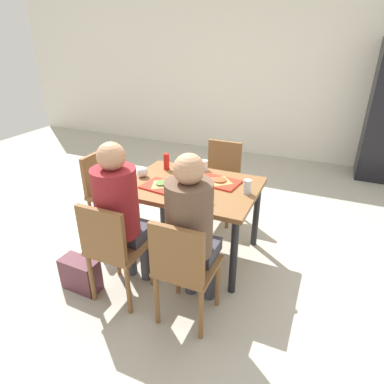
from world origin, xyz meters
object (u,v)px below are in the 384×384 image
object	(u,v)px
chair_near_right	(183,266)
paper_plate_near_edge	(200,199)
main_table	(192,194)
pizza_slice_d	(203,197)
plastic_cup_a	(204,165)
foil_bundle	(143,172)
pizza_slice_c	(186,171)
person_in_red	(120,208)
chair_left_end	(106,188)
plastic_cup_b	(177,197)
handbag	(81,274)
pizza_slice_a	(163,183)
chair_far_side	(221,174)
chair_near_left	(112,246)
condiment_bottle	(166,162)
person_in_brown_jacket	(191,225)
soda_can	(247,187)
pizza_slice_b	(219,180)
tray_red_near	(164,187)
tray_red_far	(218,182)
paper_plate_center	(185,172)

from	to	relation	value
chair_near_right	paper_plate_near_edge	xyz separation A→B (m)	(-0.12, 0.58, 0.22)
main_table	pizza_slice_d	size ratio (longest dim) A/B	4.76
plastic_cup_a	foil_bundle	bearing A→B (deg)	-140.12
pizza_slice_c	chair_near_right	bearing A→B (deg)	-66.70
chair_near_right	person_in_red	xyz separation A→B (m)	(-0.58, 0.14, 0.25)
chair_near_right	pizza_slice_c	distance (m)	1.16
chair_near_right	chair_left_end	size ratio (longest dim) A/B	1.00
main_table	plastic_cup_b	world-z (taller)	plastic_cup_b
person_in_red	plastic_cup_a	size ratio (longest dim) A/B	12.76
main_table	handbag	world-z (taller)	main_table
pizza_slice_a	paper_plate_near_edge	bearing A→B (deg)	-15.88
main_table	chair_far_side	world-z (taller)	chair_far_side
chair_near_left	foil_bundle	distance (m)	0.86
plastic_cup_a	condiment_bottle	bearing A→B (deg)	-159.62
chair_near_right	person_in_brown_jacket	bearing A→B (deg)	90.00
soda_can	condiment_bottle	bearing A→B (deg)	166.09
main_table	pizza_slice_c	distance (m)	0.30
pizza_slice_b	chair_far_side	bearing A→B (deg)	107.06
chair_near_left	paper_plate_near_edge	world-z (taller)	chair_near_left
person_in_red	plastic_cup_b	world-z (taller)	person_in_red
pizza_slice_a	pizza_slice_c	distance (m)	0.36
soda_can	handbag	xyz separation A→B (m)	(-1.13, -0.85, -0.64)
person_in_red	foil_bundle	world-z (taller)	person_in_red
chair_far_side	plastic_cup_b	distance (m)	1.21
pizza_slice_a	person_in_red	bearing A→B (deg)	-96.33
soda_can	foil_bundle	bearing A→B (deg)	-177.50
chair_near_right	handbag	bearing A→B (deg)	-178.97
tray_red_near	soda_can	size ratio (longest dim) A/B	2.95
chair_near_right	tray_red_far	world-z (taller)	chair_near_right
chair_near_right	paper_plate_center	xyz separation A→B (m)	(-0.46, 1.05, 0.22)
chair_left_end	handbag	world-z (taller)	chair_left_end
pizza_slice_b	plastic_cup_b	distance (m)	0.53
paper_plate_center	plastic_cup_a	distance (m)	0.20
tray_red_near	paper_plate_center	xyz separation A→B (m)	(0.03, 0.39, -0.00)
soda_can	paper_plate_near_edge	bearing A→B (deg)	-140.98
main_table	plastic_cup_a	xyz separation A→B (m)	(-0.03, 0.37, 0.14)
chair_near_left	person_in_brown_jacket	bearing A→B (deg)	13.62
chair_far_side	tray_red_far	distance (m)	0.75
paper_plate_center	foil_bundle	xyz separation A→B (m)	(-0.32, -0.26, 0.05)
main_table	chair_near_left	bearing A→B (deg)	-109.59
chair_left_end	person_in_brown_jacket	world-z (taller)	person_in_brown_jacket
chair_far_side	pizza_slice_b	bearing A→B (deg)	-72.94
plastic_cup_b	chair_near_left	bearing A→B (deg)	-125.41
foil_bundle	paper_plate_near_edge	bearing A→B (deg)	-17.90
chair_left_end	condiment_bottle	distance (m)	0.70
paper_plate_near_edge	plastic_cup_a	world-z (taller)	plastic_cup_a
main_table	chair_near_right	distance (m)	0.87
person_in_red	paper_plate_near_edge	bearing A→B (deg)	43.30
paper_plate_near_edge	handbag	world-z (taller)	paper_plate_near_edge
chair_near_left	chair_near_right	size ratio (longest dim) A/B	1.00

